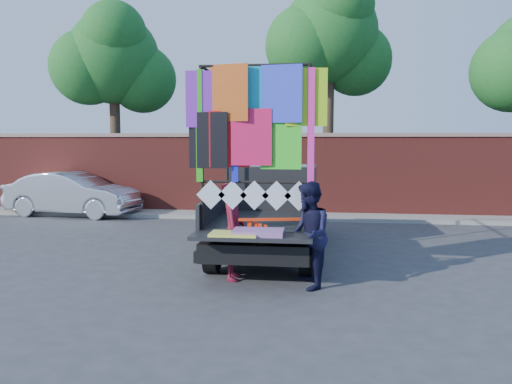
# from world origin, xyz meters

# --- Properties ---
(ground) EXTENTS (90.00, 90.00, 0.00)m
(ground) POSITION_xyz_m (0.00, 0.00, 0.00)
(ground) COLOR #38383A
(ground) RESTS_ON ground
(brick_wall) EXTENTS (30.00, 0.45, 2.61)m
(brick_wall) POSITION_xyz_m (0.00, 7.00, 1.33)
(brick_wall) COLOR maroon
(brick_wall) RESTS_ON ground
(curb) EXTENTS (30.00, 1.20, 0.12)m
(curb) POSITION_xyz_m (0.00, 6.30, 0.06)
(curb) COLOR gray
(curb) RESTS_ON ground
(tree_left) EXTENTS (4.20, 3.30, 7.05)m
(tree_left) POSITION_xyz_m (-6.48, 8.12, 5.12)
(tree_left) COLOR #38281C
(tree_left) RESTS_ON ground
(tree_mid) EXTENTS (4.20, 3.30, 7.73)m
(tree_mid) POSITION_xyz_m (1.02, 8.12, 5.70)
(tree_mid) COLOR #38281C
(tree_mid) RESTS_ON ground
(pickup_truck) EXTENTS (2.29, 5.74, 3.61)m
(pickup_truck) POSITION_xyz_m (-0.31, 2.04, 0.91)
(pickup_truck) COLOR black
(pickup_truck) RESTS_ON ground
(sedan) EXTENTS (4.35, 1.95, 1.39)m
(sedan) POSITION_xyz_m (-7.01, 5.94, 0.69)
(sedan) COLOR silver
(sedan) RESTS_ON ground
(woman) EXTENTS (0.46, 0.65, 1.68)m
(woman) POSITION_xyz_m (-0.70, -0.56, 0.84)
(woman) COLOR maroon
(woman) RESTS_ON ground
(man) EXTENTS (0.79, 0.94, 1.74)m
(man) POSITION_xyz_m (0.59, -0.91, 0.87)
(man) COLOR black
(man) RESTS_ON ground
(streamer_bundle) EXTENTS (1.03, 0.25, 0.71)m
(streamer_bundle) POSITION_xyz_m (-0.17, -0.75, 0.88)
(streamer_bundle) COLOR #FF370D
(streamer_bundle) RESTS_ON ground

